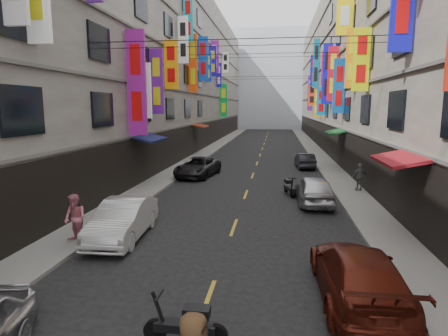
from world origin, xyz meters
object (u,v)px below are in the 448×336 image
(car_right_near, at_px, (358,274))
(car_right_far, at_px, (305,161))
(scooter_crossing, at_px, (187,325))
(car_left_far, at_px, (198,167))
(pedestrian_rfar, at_px, (360,177))
(car_right_mid, at_px, (314,190))
(scooter_far_right, at_px, (289,187))
(pedestrian_lfar, at_px, (75,218))
(car_left_mid, at_px, (123,220))

(car_right_near, relative_size, car_right_far, 1.32)
(scooter_crossing, xyz_separation_m, car_right_far, (4.10, 23.87, 0.17))
(car_left_far, height_order, pedestrian_rfar, pedestrian_rfar)
(car_right_mid, relative_size, pedestrian_rfar, 2.70)
(pedestrian_rfar, bearing_deg, car_right_mid, 31.08)
(car_left_far, relative_size, pedestrian_rfar, 3.07)
(scooter_far_right, height_order, car_right_mid, car_right_mid)
(car_left_far, bearing_deg, car_right_far, 39.76)
(scooter_far_right, relative_size, pedestrian_rfar, 1.11)
(car_right_mid, distance_m, car_right_far, 11.60)
(car_left_far, relative_size, pedestrian_lfar, 2.80)
(car_left_far, height_order, pedestrian_lfar, pedestrian_lfar)
(car_left_far, bearing_deg, scooter_far_right, -29.96)
(car_left_far, bearing_deg, car_right_near, -57.15)
(pedestrian_lfar, bearing_deg, pedestrian_rfar, 64.80)
(pedestrian_lfar, bearing_deg, scooter_crossing, -19.32)
(pedestrian_rfar, bearing_deg, scooter_crossing, 51.87)
(car_left_mid, height_order, car_right_near, car_left_mid)
(car_left_mid, height_order, pedestrian_lfar, pedestrian_lfar)
(scooter_crossing, distance_m, pedestrian_rfar, 16.61)
(scooter_crossing, xyz_separation_m, car_left_mid, (-3.90, 5.94, 0.29))
(car_left_far, xyz_separation_m, car_right_mid, (7.51, -6.72, 0.05))
(scooter_far_right, distance_m, car_left_far, 8.01)
(scooter_crossing, height_order, car_right_mid, car_right_mid)
(car_left_mid, relative_size, car_right_far, 1.20)
(car_right_far, distance_m, pedestrian_rfar, 9.00)
(scooter_far_right, distance_m, car_right_near, 11.77)
(scooter_far_right, height_order, car_left_mid, car_left_mid)
(scooter_far_right, xyz_separation_m, car_right_mid, (1.20, -1.79, 0.29))
(scooter_crossing, xyz_separation_m, car_right_mid, (3.73, 12.28, 0.29))
(car_right_near, relative_size, car_right_mid, 1.14)
(car_right_near, distance_m, car_right_far, 21.49)
(scooter_far_right, height_order, car_left_far, car_left_far)
(car_left_mid, height_order, car_right_mid, car_right_mid)
(pedestrian_rfar, bearing_deg, car_left_far, -34.63)
(car_left_mid, distance_m, pedestrian_rfar, 14.02)
(scooter_crossing, relative_size, pedestrian_lfar, 1.03)
(scooter_crossing, xyz_separation_m, scooter_far_right, (2.53, 14.07, 0.00))
(car_left_mid, distance_m, car_right_mid, 9.92)
(car_right_mid, distance_m, pedestrian_lfar, 11.58)
(car_left_far, xyz_separation_m, pedestrian_lfar, (-1.52, -13.96, 0.31))
(scooter_crossing, bearing_deg, car_left_far, 11.47)
(car_left_far, relative_size, car_right_far, 1.32)
(pedestrian_lfar, bearing_deg, car_right_far, 87.70)
(scooter_far_right, xyz_separation_m, pedestrian_lfar, (-7.83, -9.03, 0.55))
(car_left_mid, height_order, car_right_far, car_left_mid)
(car_left_far, height_order, car_right_mid, car_right_mid)
(scooter_crossing, bearing_deg, car_left_mid, 33.49)
(scooter_crossing, xyz_separation_m, car_left_far, (-3.79, 19.00, 0.24))
(car_left_mid, xyz_separation_m, car_right_near, (7.80, -3.56, -0.02))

